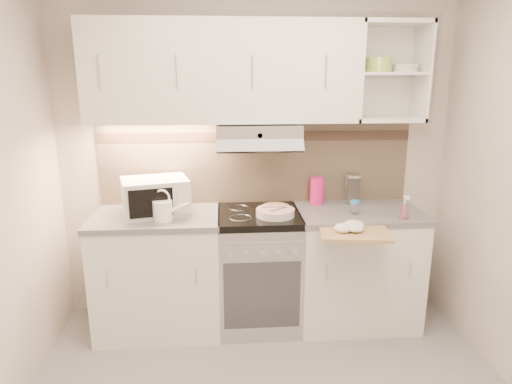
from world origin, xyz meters
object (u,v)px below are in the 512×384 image
(plate_stack, at_px, (275,212))
(cutting_board, at_px, (354,231))
(glass_jar, at_px, (353,189))
(spray_bottle, at_px, (405,209))
(electric_range, at_px, (259,269))
(pink_pitcher, at_px, (317,191))
(watering_can, at_px, (164,210))
(microwave, at_px, (155,196))

(plate_stack, relative_size, cutting_board, 0.61)
(glass_jar, relative_size, spray_bottle, 1.28)
(electric_range, height_order, pink_pitcher, pink_pitcher)
(watering_can, relative_size, glass_jar, 1.14)
(plate_stack, bearing_deg, glass_jar, 24.14)
(plate_stack, distance_m, spray_bottle, 0.91)
(electric_range, bearing_deg, watering_can, -168.42)
(pink_pitcher, bearing_deg, plate_stack, -162.34)
(watering_can, height_order, pink_pitcher, watering_can)
(watering_can, xyz_separation_m, cutting_board, (1.28, -0.23, -0.11))
(spray_bottle, bearing_deg, glass_jar, 136.22)
(cutting_board, bearing_deg, pink_pitcher, 110.74)
(glass_jar, distance_m, spray_bottle, 0.49)
(microwave, bearing_deg, watering_can, -80.19)
(pink_pitcher, height_order, glass_jar, glass_jar)
(glass_jar, bearing_deg, pink_pitcher, 179.95)
(microwave, distance_m, watering_can, 0.19)
(cutting_board, bearing_deg, watering_can, 177.08)
(pink_pitcher, xyz_separation_m, cutting_board, (0.14, -0.57, -0.13))
(microwave, height_order, pink_pitcher, microwave)
(electric_range, relative_size, watering_can, 3.44)
(watering_can, distance_m, pink_pitcher, 1.19)
(microwave, xyz_separation_m, spray_bottle, (1.76, -0.25, -0.06))
(plate_stack, bearing_deg, spray_bottle, -8.30)
(spray_bottle, bearing_deg, electric_range, -177.36)
(plate_stack, bearing_deg, cutting_board, -29.42)
(watering_can, relative_size, plate_stack, 0.95)
(plate_stack, bearing_deg, microwave, 171.95)
(electric_range, xyz_separation_m, watering_can, (-0.67, -0.14, 0.53))
(microwave, bearing_deg, electric_range, -17.52)
(electric_range, height_order, plate_stack, plate_stack)
(plate_stack, distance_m, pink_pitcher, 0.47)
(watering_can, distance_m, plate_stack, 0.78)
(watering_can, height_order, spray_bottle, watering_can)
(microwave, bearing_deg, spray_bottle, -23.13)
(pink_pitcher, bearing_deg, spray_bottle, -58.97)
(electric_range, xyz_separation_m, pink_pitcher, (0.47, 0.20, 0.55))
(plate_stack, distance_m, glass_jar, 0.71)
(watering_can, bearing_deg, spray_bottle, 11.25)
(microwave, bearing_deg, glass_jar, -8.63)
(watering_can, xyz_separation_m, spray_bottle, (1.68, -0.08, -0.01))
(plate_stack, distance_m, cutting_board, 0.57)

